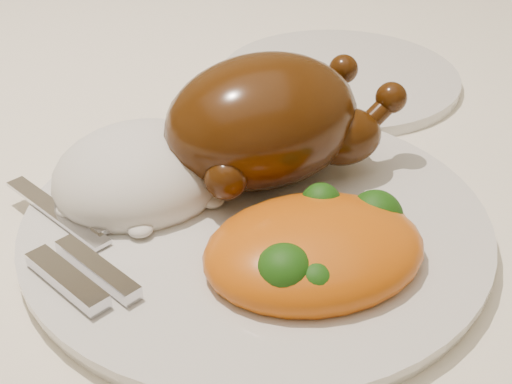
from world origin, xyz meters
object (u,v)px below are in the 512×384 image
object	(u,v)px
roast_chicken	(268,119)
dinner_plate	(256,224)
side_plate	(339,77)
dining_table	(35,252)

from	to	relation	value
roast_chicken	dinner_plate	bearing A→B (deg)	-128.33
dinner_plate	roast_chicken	distance (m)	0.08
dinner_plate	side_plate	world-z (taller)	dinner_plate
dining_table	roast_chicken	bearing A→B (deg)	-32.04
dinner_plate	roast_chicken	size ratio (longest dim) A/B	1.65
dining_table	roast_chicken	xyz separation A→B (m)	(0.18, -0.11, 0.16)
side_plate	roast_chicken	xyz separation A→B (m)	(-0.13, -0.16, 0.05)
dining_table	roast_chicken	size ratio (longest dim) A/B	8.44
dinner_plate	side_plate	distance (m)	0.26
dinner_plate	side_plate	xyz separation A→B (m)	(0.15, 0.21, -0.00)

